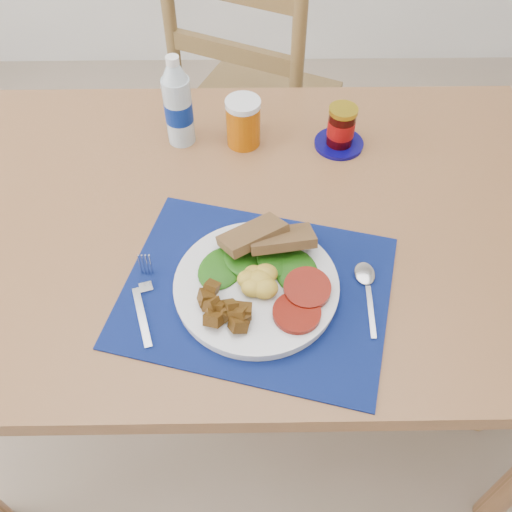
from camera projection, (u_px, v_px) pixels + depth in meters
The scene contains 10 objects.
ground at pixel (245, 446), 1.64m from camera, with size 4.00×4.00×0.00m, color gray.
table at pixel (240, 241), 1.25m from camera, with size 1.40×0.90×0.75m.
chair_far at pixel (251, 79), 1.76m from camera, with size 0.58×0.57×1.19m.
placemat at pixel (256, 290), 1.06m from camera, with size 0.48×0.38×0.00m, color black.
breakfast_plate at pixel (253, 285), 1.04m from camera, with size 0.30×0.30×0.07m.
fork at pixel (144, 298), 1.04m from camera, with size 0.05×0.19×0.00m.
spoon at pixel (366, 286), 1.06m from camera, with size 0.04×0.17×0.00m.
water_bottle at pixel (178, 106), 1.26m from camera, with size 0.06×0.06×0.22m.
juice_glass at pixel (243, 123), 1.29m from camera, with size 0.08×0.08×0.11m, color #AE5004.
jam_on_saucer at pixel (341, 129), 1.29m from camera, with size 0.11×0.11×0.10m.
Camera 1 is at (0.02, -0.61, 1.61)m, focal length 40.00 mm.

